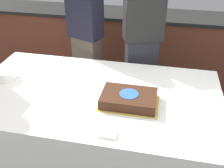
# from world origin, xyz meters

# --- Properties ---
(ground_plane) EXTENTS (14.00, 14.00, 0.00)m
(ground_plane) POSITION_xyz_m (0.00, 0.00, 0.00)
(ground_plane) COLOR #424247
(back_counter) EXTENTS (4.40, 0.58, 0.92)m
(back_counter) POSITION_xyz_m (0.00, 1.65, 0.46)
(back_counter) COLOR #5B2D1E
(back_counter) RESTS_ON ground_plane
(dining_table) EXTENTS (2.06, 1.15, 0.75)m
(dining_table) POSITION_xyz_m (0.00, 0.00, 0.37)
(dining_table) COLOR white
(dining_table) RESTS_ON ground_plane
(cake) EXTENTS (0.46, 0.32, 0.09)m
(cake) POSITION_xyz_m (0.30, -0.09, 0.79)
(cake) COLOR gold
(cake) RESTS_ON dining_table
(plate_stack) EXTENTS (0.21, 0.21, 0.09)m
(plate_stack) POSITION_xyz_m (-0.83, 0.05, 0.79)
(plate_stack) COLOR white
(plate_stack) RESTS_ON dining_table
(side_plate_near_cake) EXTENTS (0.17, 0.17, 0.00)m
(side_plate_near_cake) POSITION_xyz_m (0.24, 0.20, 0.75)
(side_plate_near_cake) COLOR white
(side_plate_near_cake) RESTS_ON dining_table
(utensil_pile) EXTENTS (0.12, 0.08, 0.02)m
(utensil_pile) POSITION_xyz_m (0.22, -0.47, 0.76)
(utensil_pile) COLOR white
(utensil_pile) RESTS_ON dining_table
(person_cutting_cake) EXTENTS (0.43, 0.32, 1.66)m
(person_cutting_cake) POSITION_xyz_m (0.30, 0.79, 0.86)
(person_cutting_cake) COLOR #282833
(person_cutting_cake) RESTS_ON ground_plane
(person_standing_back) EXTENTS (0.39, 0.31, 1.70)m
(person_standing_back) POSITION_xyz_m (-0.30, 0.79, 0.89)
(person_standing_back) COLOR #4C4238
(person_standing_back) RESTS_ON ground_plane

